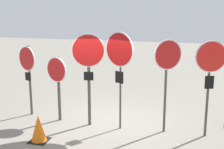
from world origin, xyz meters
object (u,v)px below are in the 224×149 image
object	(u,v)px
stop_sign_1	(57,77)
stop_sign_4	(167,65)
stop_sign_2	(88,62)
stop_sign_3	(119,56)
stop_sign_5	(210,67)
traffic_cone_0	(39,129)
stop_sign_0	(28,66)

from	to	relation	value
stop_sign_1	stop_sign_4	distance (m)	3.21
stop_sign_2	stop_sign_3	xyz separation A→B (m)	(0.89, -0.05, 0.20)
stop_sign_5	traffic_cone_0	world-z (taller)	stop_sign_5
stop_sign_0	stop_sign_4	xyz separation A→B (m)	(4.23, -0.36, 0.33)
stop_sign_2	stop_sign_3	world-z (taller)	stop_sign_3
stop_sign_2	stop_sign_3	bearing A→B (deg)	-14.78
traffic_cone_0	stop_sign_2	bearing A→B (deg)	55.20
stop_sign_3	stop_sign_0	bearing A→B (deg)	-161.03
stop_sign_1	stop_sign_3	world-z (taller)	stop_sign_3
stop_sign_5	stop_sign_0	bearing A→B (deg)	159.10
stop_sign_4	traffic_cone_0	size ratio (longest dim) A/B	3.68
stop_sign_4	stop_sign_5	xyz separation A→B (m)	(1.07, -0.04, -0.01)
stop_sign_1	stop_sign_0	bearing A→B (deg)	-172.88
stop_sign_3	stop_sign_4	distance (m)	1.28
stop_sign_2	stop_sign_5	xyz separation A→B (m)	(3.22, -0.01, 0.01)
stop_sign_0	stop_sign_3	size ratio (longest dim) A/B	0.81
stop_sign_2	stop_sign_4	bearing A→B (deg)	-10.62
stop_sign_1	stop_sign_5	size ratio (longest dim) A/B	0.76
stop_sign_5	stop_sign_1	bearing A→B (deg)	161.46
stop_sign_0	stop_sign_2	size ratio (longest dim) A/B	0.83
traffic_cone_0	stop_sign_0	bearing A→B (deg)	124.12
stop_sign_0	stop_sign_1	distance (m)	1.13
stop_sign_3	traffic_cone_0	bearing A→B (deg)	-117.34
stop_sign_0	stop_sign_2	xyz separation A→B (m)	(2.09, -0.39, 0.32)
traffic_cone_0	stop_sign_1	bearing A→B (deg)	93.42
stop_sign_4	stop_sign_3	bearing A→B (deg)	149.62
stop_sign_0	stop_sign_2	world-z (taller)	stop_sign_2
stop_sign_0	stop_sign_3	bearing A→B (deg)	16.85
stop_sign_0	stop_sign_3	xyz separation A→B (m)	(2.97, -0.44, 0.51)
stop_sign_4	traffic_cone_0	distance (m)	3.69
stop_sign_2	stop_sign_4	size ratio (longest dim) A/B	1.04
stop_sign_4	stop_sign_2	bearing A→B (deg)	146.70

